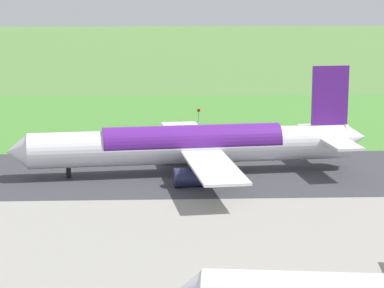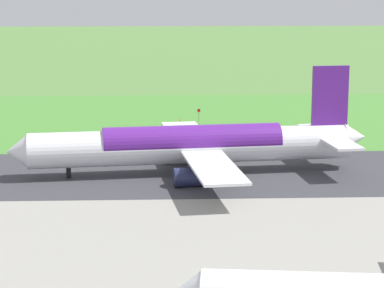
% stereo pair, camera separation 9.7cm
% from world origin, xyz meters
% --- Properties ---
extents(ground_plane, '(800.00, 800.00, 0.00)m').
position_xyz_m(ground_plane, '(0.00, 0.00, 0.00)').
color(ground_plane, '#547F3D').
extents(runway_asphalt, '(600.00, 28.78, 0.06)m').
position_xyz_m(runway_asphalt, '(0.00, 0.00, 0.03)').
color(runway_asphalt, '#38383D').
rests_on(runway_asphalt, ground).
extents(grass_verge_foreground, '(600.00, 80.00, 0.04)m').
position_xyz_m(grass_verge_foreground, '(0.00, -42.53, 0.02)').
color(grass_verge_foreground, '#478534').
rests_on(grass_verge_foreground, ground).
extents(airliner_main, '(54.13, 44.40, 15.88)m').
position_xyz_m(airliner_main, '(11.03, -0.04, 4.35)').
color(airliner_main, white).
rests_on(airliner_main, ground).
extents(no_stopping_sign, '(0.60, 0.10, 2.72)m').
position_xyz_m(no_stopping_sign, '(8.18, -43.76, 1.61)').
color(no_stopping_sign, slate).
rests_on(no_stopping_sign, ground).
extents(traffic_cone_orange, '(0.40, 0.40, 0.55)m').
position_xyz_m(traffic_cone_orange, '(11.94, -45.36, 0.28)').
color(traffic_cone_orange, orange).
rests_on(traffic_cone_orange, ground).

